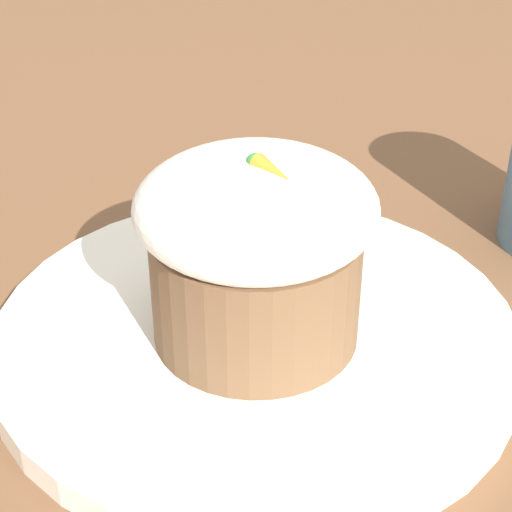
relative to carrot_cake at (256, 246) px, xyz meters
name	(u,v)px	position (x,y,z in m)	size (l,w,h in m)	color
ground_plane	(256,346)	(-0.01, 0.01, -0.06)	(4.00, 4.00, 0.00)	brown
dessert_plate	(256,334)	(-0.01, 0.01, -0.06)	(0.26, 0.26, 0.01)	white
carrot_cake	(256,246)	(0.00, 0.00, 0.00)	(0.11, 0.11, 0.10)	brown
spoon	(217,276)	(-0.05, 0.01, -0.05)	(0.10, 0.10, 0.01)	silver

